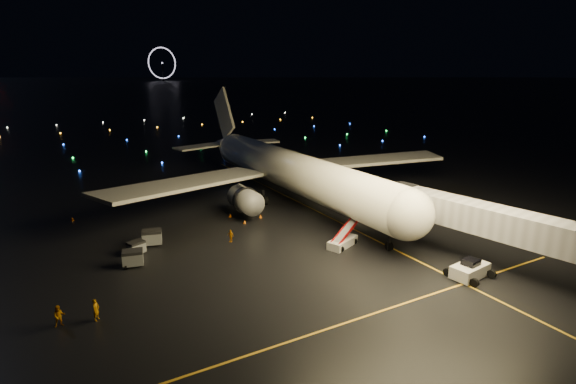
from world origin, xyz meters
name	(u,v)px	position (x,y,z in m)	size (l,w,h in m)	color
ground	(70,100)	(0.00, 300.00, 0.00)	(2000.00, 2000.00, 0.00)	black
lane_centre	(322,214)	(12.00, 15.00, 0.01)	(0.25, 80.00, 0.02)	gold
lane_cross	(318,332)	(-5.00, -10.00, 0.01)	(60.00, 0.25, 0.02)	gold
airliner	(281,147)	(11.01, 25.47, 8.33)	(58.81, 55.87, 16.66)	white
pushback_tug	(470,268)	(13.61, -9.27, 0.97)	(4.09, 2.14, 1.95)	silver
belt_loader	(343,234)	(7.31, 3.64, 1.52)	(6.29, 1.72, 3.05)	silver
crew_a	(96,310)	(-20.12, 0.61, 0.96)	(0.70, 0.46, 1.92)	orange
crew_b	(59,316)	(-22.86, 1.07, 0.92)	(0.90, 0.70, 1.85)	orange
crew_c	(231,236)	(-3.67, 11.41, 0.77)	(0.90, 0.38, 1.55)	orange
safety_cone_0	(260,216)	(3.47, 17.84, 0.25)	(0.44, 0.44, 0.50)	orange
safety_cone_1	(230,215)	(-0.16, 20.12, 0.27)	(0.48, 0.48, 0.55)	orange
safety_cone_2	(245,222)	(0.53, 16.72, 0.23)	(0.40, 0.40, 0.46)	orange
safety_cone_3	(72,219)	(-19.72, 29.40, 0.26)	(0.45, 0.45, 0.51)	orange
ferris_wheel	(162,64)	(170.00, 720.00, 26.00)	(50.00, 4.00, 52.00)	black
taxiway_lights	(122,137)	(0.00, 106.00, 0.18)	(164.00, 92.00, 0.36)	black
baggage_cart_0	(136,248)	(-14.36, 13.20, 0.76)	(1.79, 1.25, 1.52)	gray
baggage_cart_1	(152,238)	(-12.17, 15.06, 0.94)	(2.21, 1.55, 1.88)	gray
baggage_cart_2	(133,258)	(-15.34, 10.07, 0.89)	(2.10, 1.47, 1.78)	gray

